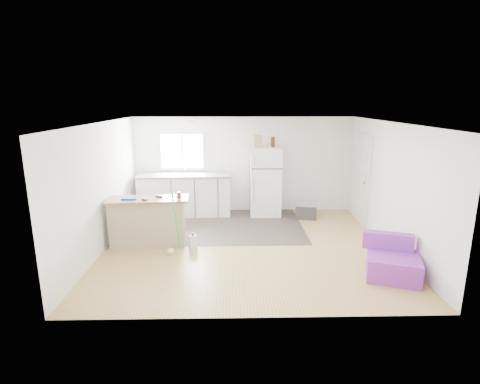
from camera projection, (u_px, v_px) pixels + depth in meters
name	position (u px, v px, depth m)	size (l,w,h in m)	color
room	(248.00, 187.00, 7.09)	(5.51, 5.01, 2.41)	#A88146
vinyl_zone	(214.00, 226.00, 8.57)	(4.05, 2.50, 0.00)	#352C28
window	(182.00, 151.00, 9.38)	(1.18, 0.06, 0.98)	white
interior_door	(362.00, 179.00, 8.69)	(0.11, 0.92, 2.10)	white
ceiling_fixture	(189.00, 121.00, 7.95)	(0.30, 0.30, 0.07)	white
kitchen_cabinets	(185.00, 194.00, 9.30)	(2.32, 0.78, 1.32)	white
peninsula	(148.00, 221.00, 7.34)	(1.59, 0.71, 0.95)	tan
refrigerator	(265.00, 181.00, 9.25)	(0.75, 0.72, 1.69)	white
cooler	(306.00, 210.00, 9.06)	(0.58, 0.45, 0.40)	#303033
purple_seat	(392.00, 262.00, 6.07)	(1.00, 0.99, 0.66)	purple
cleaner_jug	(193.00, 242.00, 7.20)	(0.18, 0.16, 0.33)	silver
mop	(172.00, 242.00, 6.95)	(0.23, 0.34, 1.21)	green
red_cup	(179.00, 195.00, 7.23)	(0.08, 0.08, 0.12)	red
blue_tray	(130.00, 198.00, 7.17)	(0.30, 0.22, 0.04)	blue
tool_a	(159.00, 197.00, 7.30)	(0.14, 0.05, 0.03)	black
tool_b	(144.00, 200.00, 7.07)	(0.10, 0.04, 0.03)	black
cardboard_box	(258.00, 141.00, 8.95)	(0.20, 0.10, 0.30)	tan
bottle_left	(273.00, 142.00, 8.96)	(0.07, 0.07, 0.25)	#39180A
bottle_right	(272.00, 142.00, 9.04)	(0.07, 0.07, 0.25)	#39180A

